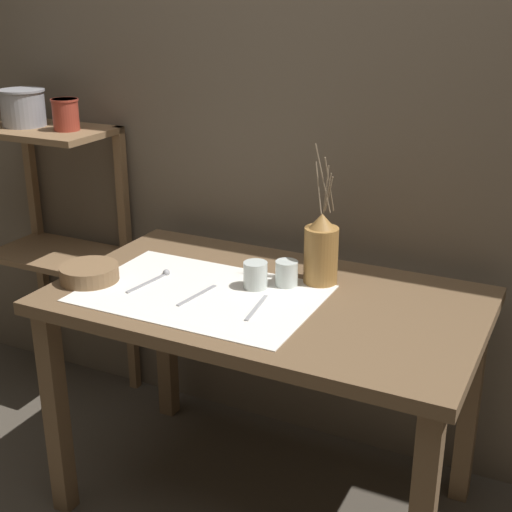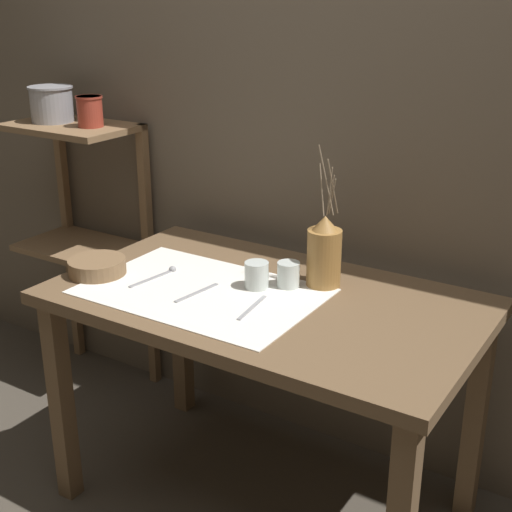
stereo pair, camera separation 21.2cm
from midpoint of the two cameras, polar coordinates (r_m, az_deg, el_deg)
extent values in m
plane|color=#473F35|center=(2.56, 3.17, -19.08)|extent=(12.00, 12.00, 0.00)
cube|color=brown|center=(2.45, 9.46, 10.20)|extent=(7.00, 0.06, 2.40)
cube|color=brown|center=(2.16, 3.56, -3.70)|extent=(1.29, 0.76, 0.04)
cube|color=brown|center=(2.43, -12.89, -11.41)|extent=(0.06, 0.06, 0.72)
cube|color=brown|center=(2.85, -3.85, -5.85)|extent=(0.06, 0.06, 0.72)
cube|color=brown|center=(2.44, 19.61, -12.14)|extent=(0.06, 0.06, 0.72)
cube|color=brown|center=(2.88, -12.55, 10.01)|extent=(0.50, 0.33, 0.02)
cube|color=brown|center=(3.00, -11.82, 0.63)|extent=(0.50, 0.33, 0.02)
cube|color=brown|center=(3.28, -12.97, 1.18)|extent=(0.04, 0.04, 1.14)
cube|color=brown|center=(2.98, -6.57, -0.41)|extent=(0.04, 0.04, 1.14)
cube|color=white|center=(2.17, -1.57, -2.88)|extent=(0.71, 0.47, 0.00)
cylinder|color=olive|center=(2.20, 8.21, -0.23)|extent=(0.11, 0.11, 0.18)
cone|color=olive|center=(2.17, 8.36, 2.58)|extent=(0.08, 0.08, 0.05)
cylinder|color=#847056|center=(2.13, 8.49, 5.95)|extent=(0.05, 0.02, 0.21)
cylinder|color=#847056|center=(2.14, 8.95, 4.70)|extent=(0.03, 0.03, 0.12)
cylinder|color=#847056|center=(2.15, 8.75, 5.12)|extent=(0.02, 0.01, 0.15)
cylinder|color=#847056|center=(2.14, 8.82, 4.77)|extent=(0.02, 0.01, 0.13)
cylinder|color=#847056|center=(2.14, 9.01, 5.47)|extent=(0.02, 0.05, 0.17)
cylinder|color=#847056|center=(2.14, 8.14, 5.23)|extent=(0.04, 0.03, 0.15)
cylinder|color=brown|center=(2.32, -10.07, -0.91)|extent=(0.18, 0.18, 0.05)
cylinder|color=silver|center=(2.18, 2.83, -1.59)|extent=(0.07, 0.07, 0.08)
cylinder|color=silver|center=(2.20, 5.38, -1.54)|extent=(0.07, 0.07, 0.08)
cube|color=#939399|center=(2.26, -5.75, -1.87)|extent=(0.04, 0.18, 0.00)
sphere|color=#939399|center=(2.32, -4.18, -1.16)|extent=(0.02, 0.02, 0.02)
cube|color=#939399|center=(2.15, -1.97, -3.02)|extent=(0.04, 0.18, 0.00)
cube|color=#939399|center=(2.06, 2.64, -4.20)|extent=(0.04, 0.18, 0.00)
cylinder|color=#939399|center=(2.93, -14.04, 11.69)|extent=(0.16, 0.16, 0.14)
cylinder|color=#939399|center=(2.92, -14.15, 12.95)|extent=(0.17, 0.17, 0.01)
cylinder|color=#9E3828|center=(2.79, -11.02, 11.26)|extent=(0.10, 0.10, 0.12)
cylinder|color=#9E3828|center=(2.78, -11.09, 12.35)|extent=(0.10, 0.10, 0.01)
camera|label=1|loc=(0.11, -87.14, 1.08)|focal=50.00mm
camera|label=2|loc=(0.11, 92.86, -1.08)|focal=50.00mm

